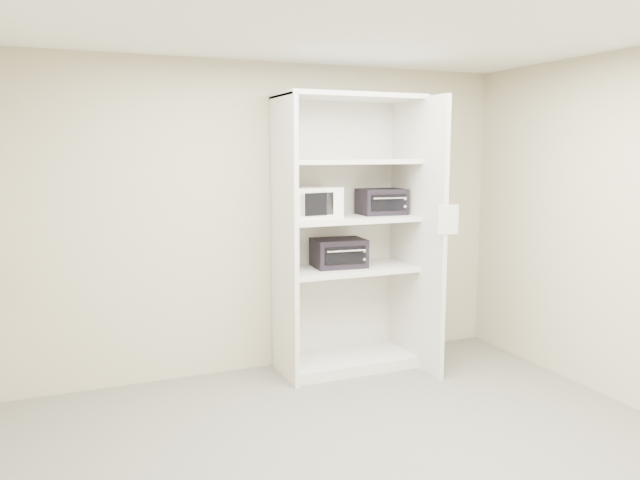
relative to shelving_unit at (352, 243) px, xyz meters
name	(u,v)px	position (x,y,z in m)	size (l,w,h in m)	color
floor	(373,466)	(-0.67, -1.70, -1.13)	(4.50, 4.00, 0.01)	#615E55
ceiling	(379,14)	(-0.67, -1.70, 1.57)	(4.50, 4.00, 0.01)	white
wall_back	(270,218)	(-0.67, 0.30, 0.22)	(4.50, 0.02, 2.70)	tan
shelving_unit	(352,243)	(0.00, 0.00, 0.00)	(1.24, 0.92, 2.42)	silver
microwave	(312,202)	(-0.38, 0.03, 0.37)	(0.44, 0.33, 0.26)	white
toaster_oven_upper	(381,202)	(0.31, 0.05, 0.36)	(0.40, 0.30, 0.23)	black
toaster_oven_lower	(339,253)	(-0.11, 0.04, -0.09)	(0.45, 0.34, 0.25)	black
paper_sign	(448,220)	(0.57, -0.63, 0.25)	(0.19, 0.01, 0.24)	white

